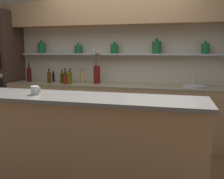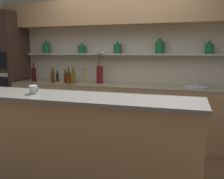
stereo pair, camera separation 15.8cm
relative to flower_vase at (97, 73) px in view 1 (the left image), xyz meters
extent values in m
plane|color=brown|center=(0.38, -1.29, -1.09)|extent=(12.00, 12.00, 0.00)
cube|color=beige|center=(0.38, 0.31, 0.21)|extent=(5.20, 0.10, 2.60)
cube|color=#B7B7BC|center=(0.29, 0.17, 0.31)|extent=(3.50, 0.18, 0.02)
cylinder|color=#19602D|center=(-1.11, 0.16, 0.42)|extent=(0.13, 0.13, 0.19)
sphere|color=#19602D|center=(-1.11, 0.16, 0.54)|extent=(0.05, 0.05, 0.05)
cylinder|color=#19602D|center=(-0.39, 0.16, 0.40)|extent=(0.13, 0.13, 0.14)
sphere|color=#19602D|center=(-0.39, 0.16, 0.49)|extent=(0.05, 0.05, 0.05)
cylinder|color=#19602D|center=(0.27, 0.16, 0.41)|extent=(0.13, 0.13, 0.16)
sphere|color=#19602D|center=(0.27, 0.16, 0.51)|extent=(0.05, 0.05, 0.05)
cylinder|color=#19602D|center=(0.98, 0.16, 0.42)|extent=(0.14, 0.14, 0.20)
sphere|color=#19602D|center=(0.98, 0.16, 0.55)|extent=(0.05, 0.05, 0.05)
cylinder|color=#19602D|center=(1.72, 0.16, 0.40)|extent=(0.12, 0.12, 0.16)
sphere|color=#19602D|center=(1.72, 0.16, 0.50)|extent=(0.04, 0.04, 0.04)
cube|color=tan|center=(0.38, 0.09, 1.00)|extent=(4.42, 0.34, 0.42)
cube|color=tan|center=(0.29, -0.05, -0.65)|extent=(3.60, 0.62, 0.88)
cube|color=gray|center=(0.29, -0.05, -0.19)|extent=(3.60, 0.62, 0.04)
cube|color=tan|center=(0.38, -1.71, -0.60)|extent=(2.42, 0.55, 0.98)
cube|color=slate|center=(0.38, -1.71, -0.09)|extent=(2.48, 0.61, 0.04)
cylinder|color=maroon|center=(0.00, 0.00, -0.03)|extent=(0.11, 0.11, 0.29)
cylinder|color=#4C3319|center=(-0.01, -0.01, 0.25)|extent=(0.02, 0.05, 0.26)
sphere|color=silver|center=(-0.05, -0.02, 0.38)|extent=(0.04, 0.04, 0.04)
cylinder|color=#4C3319|center=(0.01, 0.02, 0.23)|extent=(0.05, 0.01, 0.22)
sphere|color=silver|center=(0.01, 0.06, 0.34)|extent=(0.04, 0.04, 0.04)
cylinder|color=#4C3319|center=(-0.01, 0.02, 0.22)|extent=(0.04, 0.03, 0.21)
sphere|color=silver|center=(-0.04, 0.05, 0.33)|extent=(0.05, 0.05, 0.05)
cylinder|color=#B7B7BC|center=(1.57, -0.05, -0.16)|extent=(0.33, 0.33, 0.02)
cylinder|color=#B7B7BC|center=(1.57, 0.07, -0.04)|extent=(0.02, 0.02, 0.22)
cylinder|color=#B7B7BC|center=(1.57, 0.01, 0.07)|extent=(0.02, 0.12, 0.02)
cylinder|color=brown|center=(-0.46, -0.07, -0.08)|extent=(0.06, 0.06, 0.19)
cylinder|color=brown|center=(-0.46, -0.07, 0.04)|extent=(0.03, 0.03, 0.05)
cylinder|color=black|center=(-0.46, -0.07, 0.07)|extent=(0.03, 0.03, 0.01)
cylinder|color=#47380A|center=(-0.52, -0.13, -0.08)|extent=(0.06, 0.06, 0.19)
cylinder|color=#47380A|center=(-0.52, -0.13, 0.05)|extent=(0.03, 0.03, 0.05)
cylinder|color=black|center=(-0.52, -0.13, 0.08)|extent=(0.03, 0.03, 0.01)
cylinder|color=black|center=(-0.84, 0.06, -0.11)|extent=(0.05, 0.05, 0.14)
cylinder|color=black|center=(-0.84, 0.06, -0.02)|extent=(0.03, 0.03, 0.04)
cylinder|color=black|center=(-0.84, 0.06, 0.00)|extent=(0.03, 0.03, 0.01)
cylinder|color=brown|center=(-0.41, -0.19, -0.09)|extent=(0.07, 0.07, 0.16)
cylinder|color=brown|center=(-0.41, -0.19, 0.01)|extent=(0.03, 0.03, 0.05)
cylinder|color=black|center=(-0.41, -0.19, 0.04)|extent=(0.03, 0.03, 0.01)
cylinder|color=#4C2D0C|center=(-0.79, -0.18, -0.08)|extent=(0.07, 0.07, 0.19)
cylinder|color=#4C2D0C|center=(-0.79, -0.18, 0.04)|extent=(0.03, 0.03, 0.04)
cylinder|color=black|center=(-0.79, -0.18, 0.07)|extent=(0.03, 0.03, 0.01)
cylinder|color=#380C0C|center=(-1.25, -0.06, -0.05)|extent=(0.08, 0.08, 0.24)
cylinder|color=#380C0C|center=(-1.25, -0.06, 0.11)|extent=(0.02, 0.02, 0.08)
cylinder|color=black|center=(-1.25, -0.06, 0.16)|extent=(0.03, 0.03, 0.01)
cylinder|color=maroon|center=(-0.55, 0.12, -0.10)|extent=(0.06, 0.06, 0.14)
cylinder|color=maroon|center=(-0.55, 0.12, -0.02)|extent=(0.03, 0.03, 0.04)
cylinder|color=black|center=(-0.55, 0.12, 0.01)|extent=(0.03, 0.03, 0.01)
cylinder|color=maroon|center=(-0.48, -0.24, -0.12)|extent=(0.05, 0.05, 0.11)
cylinder|color=maroon|center=(-0.48, -0.24, -0.04)|extent=(0.03, 0.03, 0.04)
cylinder|color=black|center=(-0.48, -0.24, -0.02)|extent=(0.03, 0.03, 0.01)
cylinder|color=#47380A|center=(-0.61, -0.06, -0.09)|extent=(0.06, 0.06, 0.16)
cylinder|color=#47380A|center=(-0.61, -0.06, 0.01)|extent=(0.03, 0.03, 0.05)
cylinder|color=black|center=(-0.61, -0.06, 0.04)|extent=(0.03, 0.03, 0.01)
cylinder|color=tan|center=(-0.26, -0.02, -0.09)|extent=(0.06, 0.06, 0.17)
cylinder|color=tan|center=(-0.26, -0.02, 0.02)|extent=(0.03, 0.03, 0.04)
cylinder|color=black|center=(-0.26, -0.02, 0.05)|extent=(0.03, 0.03, 0.01)
cylinder|color=silver|center=(-0.12, -1.73, -0.03)|extent=(0.08, 0.08, 0.09)
cube|color=silver|center=(-0.07, -1.73, -0.03)|extent=(0.02, 0.01, 0.05)
camera|label=1|loc=(1.28, -4.01, 0.37)|focal=40.00mm
camera|label=2|loc=(1.44, -3.96, 0.37)|focal=40.00mm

